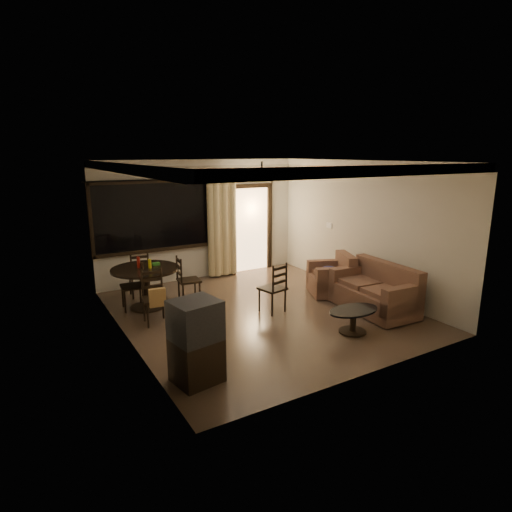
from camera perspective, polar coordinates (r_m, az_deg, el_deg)
ground at (r=8.21m, az=0.72°, el=-7.42°), size 5.50×5.50×0.00m
room_shell at (r=9.56m, az=-1.75°, el=6.89°), size 5.50×6.70×5.50m
dining_table at (r=8.48m, az=-14.51°, el=-2.67°), size 1.29×1.29×1.02m
dining_chair_west at (r=8.61m, az=-16.02°, el=-4.96°), size 0.46×0.46×0.95m
dining_chair_east at (r=8.75m, az=-8.98°, el=-4.29°), size 0.46×0.46×0.95m
dining_chair_south at (r=7.78m, az=-13.25°, el=-6.63°), size 0.46×0.52×0.95m
dining_chair_north at (r=9.33m, az=-15.25°, el=-3.49°), size 0.46×0.46×0.95m
tv_cabinet at (r=5.72m, az=-7.98°, el=-11.20°), size 0.67×0.62×1.12m
sofa at (r=8.48m, az=15.73°, el=-4.72°), size 0.99×1.72×0.89m
armchair at (r=9.25m, az=10.25°, el=-2.92°), size 1.11×1.11×0.85m
coffee_table at (r=7.39m, az=12.83°, el=-7.95°), size 0.94×0.56×0.41m
side_chair at (r=8.12m, az=2.25°, el=-5.52°), size 0.51×0.51×0.97m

